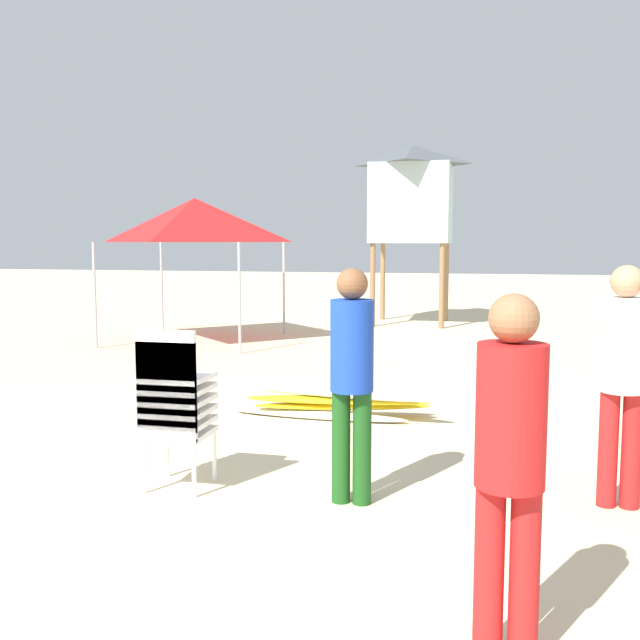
{
  "coord_description": "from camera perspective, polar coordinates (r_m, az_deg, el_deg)",
  "views": [
    {
      "loc": [
        2.87,
        -4.44,
        1.96
      ],
      "look_at": [
        0.92,
        3.85,
        1.04
      ],
      "focal_mm": 41.12,
      "sensor_mm": 36.0,
      "label": 1
    }
  ],
  "objects": [
    {
      "name": "lifeguard_near_center",
      "position": [
        5.42,
        2.49,
        -3.82
      ],
      "size": [
        0.32,
        0.32,
        1.76
      ],
      "color": "#194C19",
      "rests_on": "ground"
    },
    {
      "name": "stacked_plastic_chairs",
      "position": [
        5.84,
        -11.34,
        -5.96
      ],
      "size": [
        0.48,
        0.48,
        1.29
      ],
      "color": "white",
      "rests_on": "ground"
    },
    {
      "name": "ground",
      "position": [
        5.64,
        -19.01,
        -14.5
      ],
      "size": [
        80.0,
        80.0,
        0.0
      ],
      "primitive_type": "plane",
      "color": "beige"
    },
    {
      "name": "popup_canopy",
      "position": [
        14.51,
        -9.72,
        7.66
      ],
      "size": [
        2.83,
        2.83,
        2.78
      ],
      "color": "#B2B2B7",
      "rests_on": "ground"
    },
    {
      "name": "lifeguard_near_right",
      "position": [
        5.76,
        22.53,
        -3.52
      ],
      "size": [
        0.32,
        0.32,
        1.79
      ],
      "color": "red",
      "rests_on": "ground"
    },
    {
      "name": "lifeguard_near_left",
      "position": [
        3.51,
        14.57,
        -9.97
      ],
      "size": [
        0.32,
        0.32,
        1.73
      ],
      "color": "red",
      "rests_on": "ground"
    },
    {
      "name": "lifeguard_tower",
      "position": [
        17.42,
        7.16,
        9.69
      ],
      "size": [
        1.98,
        1.98,
        4.16
      ],
      "color": "olive",
      "rests_on": "ground"
    },
    {
      "name": "surfboard_pile",
      "position": [
        8.18,
        1.1,
        -6.48
      ],
      "size": [
        2.39,
        0.72,
        0.32
      ],
      "color": "white",
      "rests_on": "ground"
    }
  ]
}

